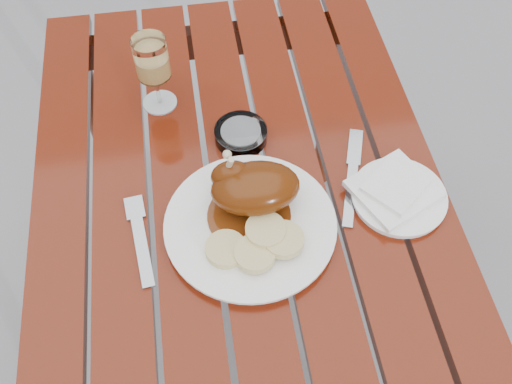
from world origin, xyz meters
TOP-DOWN VIEW (x-y plane):
  - ground at (0.00, 0.00)m, footprint 60.00×60.00m
  - table at (0.00, 0.00)m, footprint 0.80×1.20m
  - dinner_plate at (0.01, -0.08)m, footprint 0.39×0.39m
  - roast_duck at (0.02, -0.03)m, footprint 0.18×0.16m
  - bread_dumplings at (0.01, -0.13)m, footprint 0.18×0.11m
  - wine_glass at (-0.14, 0.27)m, footprint 0.10×0.10m
  - side_plate at (0.30, -0.06)m, footprint 0.23×0.23m
  - napkin at (0.29, -0.05)m, footprint 0.19×0.18m
  - ashtray at (0.02, 0.14)m, footprint 0.12×0.12m
  - fork at (-0.19, -0.08)m, footprint 0.04×0.18m
  - knife at (0.22, -0.01)m, footprint 0.08×0.20m

SIDE VIEW (x-z plane):
  - ground at x=0.00m, z-range 0.00..0.00m
  - table at x=0.00m, z-range 0.00..0.75m
  - knife at x=0.22m, z-range 0.75..0.76m
  - fork at x=-0.19m, z-range 0.75..0.76m
  - side_plate at x=0.30m, z-range 0.75..0.76m
  - dinner_plate at x=0.01m, z-range 0.75..0.77m
  - ashtray at x=0.02m, z-range 0.75..0.78m
  - napkin at x=0.29m, z-range 0.76..0.78m
  - bread_dumplings at x=0.01m, z-range 0.77..0.80m
  - roast_duck at x=0.02m, z-range 0.76..0.87m
  - wine_glass at x=-0.14m, z-range 0.75..0.92m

